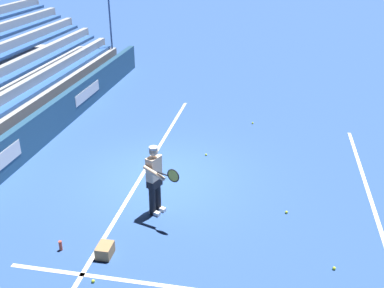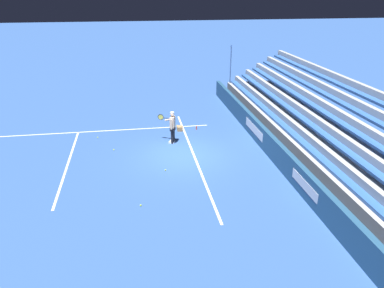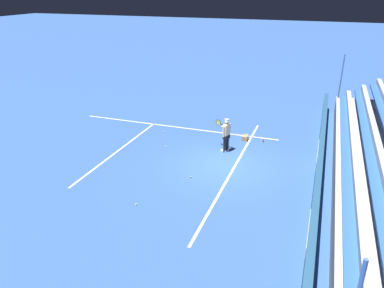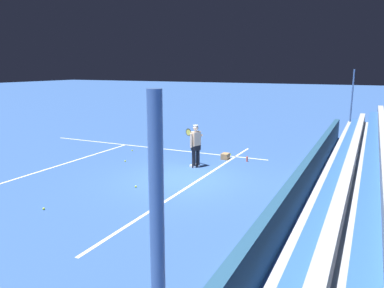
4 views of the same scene
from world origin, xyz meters
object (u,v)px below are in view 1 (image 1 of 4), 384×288
tennis_player (155,179)px  ball_box_cardboard (105,250)px  tennis_ball_near_player (286,212)px  tennis_ball_far_left (93,281)px  tennis_ball_toward_net (206,155)px  water_bottle (61,246)px  tennis_ball_far_right (334,268)px  tennis_ball_midcourt (253,123)px

tennis_player → ball_box_cardboard: 2.01m
tennis_player → tennis_ball_near_player: size_ratio=25.98×
tennis_player → tennis_ball_far_left: bearing=-12.4°
tennis_ball_far_left → tennis_ball_near_player: size_ratio=1.00×
tennis_player → tennis_ball_far_left: tennis_player is taller
tennis_ball_toward_net → tennis_ball_near_player: 3.60m
tennis_player → ball_box_cardboard: size_ratio=4.29×
tennis_player → water_bottle: tennis_player is taller
tennis_player → ball_box_cardboard: tennis_player is taller
tennis_ball_far_right → tennis_ball_toward_net: (-4.55, -3.30, 0.00)m
water_bottle → tennis_ball_near_player: bearing=116.1°
tennis_ball_far_right → water_bottle: size_ratio=0.30×
water_bottle → tennis_player: bearing=137.7°
tennis_ball_far_left → water_bottle: 1.31m
ball_box_cardboard → tennis_ball_midcourt: (-7.79, 2.52, -0.10)m
tennis_ball_midcourt → tennis_ball_near_player: 5.63m
tennis_ball_near_player → water_bottle: 5.19m
ball_box_cardboard → tennis_ball_far_left: (0.80, 0.06, -0.10)m
ball_box_cardboard → tennis_ball_far_right: size_ratio=6.06×
tennis_ball_far_right → tennis_ball_midcourt: (-7.35, -2.09, 0.00)m
tennis_ball_far_left → tennis_ball_toward_net: size_ratio=1.00×
tennis_ball_far_left → tennis_player: bearing=167.6°
tennis_ball_near_player → water_bottle: size_ratio=0.30×
tennis_ball_far_left → tennis_ball_near_player: (-3.08, 3.62, 0.00)m
tennis_player → tennis_ball_near_player: tennis_player is taller
tennis_ball_near_player → tennis_ball_midcourt: bearing=-168.1°
water_bottle → tennis_ball_far_right: bearing=94.5°
tennis_player → tennis_ball_near_player: (-0.52, 3.06, -0.86)m
tennis_ball_far_right → water_bottle: 5.60m
tennis_ball_toward_net → tennis_ball_near_player: bearing=41.3°
tennis_player → tennis_ball_far_right: bearing=71.6°
tennis_ball_far_left → tennis_ball_far_right: bearing=105.2°
ball_box_cardboard → tennis_ball_near_player: ball_box_cardboard is taller
tennis_player → tennis_ball_midcourt: bearing=162.5°
ball_box_cardboard → tennis_ball_toward_net: (-4.99, 1.31, -0.10)m
ball_box_cardboard → tennis_ball_far_right: ball_box_cardboard is taller
tennis_ball_far_left → tennis_ball_midcourt: (-8.59, 2.46, 0.00)m
tennis_ball_midcourt → water_bottle: water_bottle is taller
tennis_ball_far_left → tennis_ball_far_right: same height
tennis_ball_midcourt → tennis_ball_near_player: bearing=11.9°
tennis_ball_midcourt → water_bottle: (7.79, -3.50, 0.08)m
tennis_ball_midcourt → water_bottle: bearing=-24.2°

